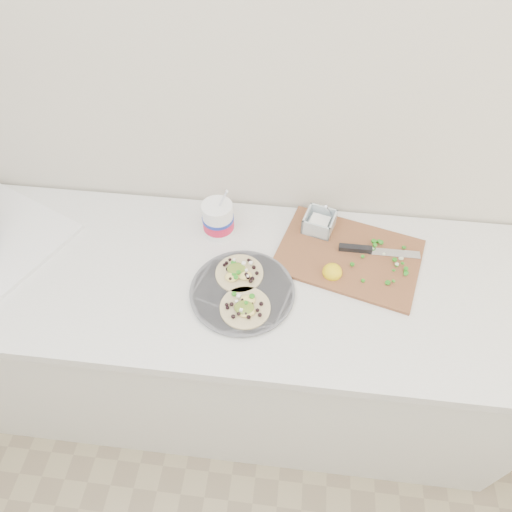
# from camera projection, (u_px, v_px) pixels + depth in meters

# --- Properties ---
(counter) EXTENTS (2.44, 0.66, 0.90)m
(counter) POSITION_uv_depth(u_px,v_px,m) (192.00, 339.00, 1.78)
(counter) COLOR silver
(counter) RESTS_ON ground
(taco_plate) EXTENTS (0.32, 0.32, 0.04)m
(taco_plate) POSITION_uv_depth(u_px,v_px,m) (242.00, 290.00, 1.36)
(taco_plate) COLOR #54555B
(taco_plate) RESTS_ON counter
(tub) EXTENTS (0.10, 0.10, 0.23)m
(tub) POSITION_uv_depth(u_px,v_px,m) (219.00, 218.00, 1.48)
(tub) COLOR white
(tub) RESTS_ON counter
(cutboard) EXTENTS (0.50, 0.41, 0.07)m
(cutboard) POSITION_uv_depth(u_px,v_px,m) (348.00, 251.00, 1.46)
(cutboard) COLOR brown
(cutboard) RESTS_ON counter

